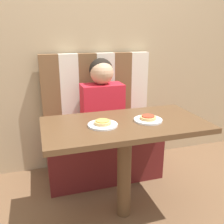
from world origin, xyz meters
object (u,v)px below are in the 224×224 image
Objects in this scene: plate_right at (148,120)px; pizza_left at (103,122)px; person at (102,97)px; pizza_right at (148,117)px; plate_left at (103,125)px.

pizza_left is at bearing 180.00° from plate_right.
person is 0.63m from pizza_right.
pizza_left is at bearing 180.00° from pizza_right.
person is at bearing 75.40° from plate_left.
person reaches higher than pizza_right.
person reaches higher than plate_left.
plate_left is at bearing 0.00° from pizza_left.
pizza_right is (0.00, 0.00, 0.02)m from plate_right.
pizza_left is 1.00× the size of pizza_right.
person reaches higher than pizza_left.
plate_left is at bearing 180.00° from plate_right.
plate_right is 1.77× the size of pizza_left.
pizza_left is (-0.32, 0.00, 0.02)m from plate_right.
pizza_left reaches higher than plate_right.
plate_right is at bearing 0.00° from plate_left.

